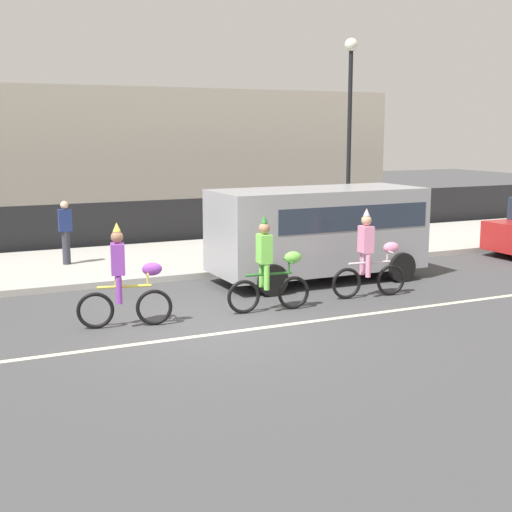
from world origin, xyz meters
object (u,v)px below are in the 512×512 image
parade_cyclist_pink (370,258)px  parked_van_grey (320,227)px  street_lamp_post (350,113)px  parade_cyclist_lime (270,269)px  parade_cyclist_purple (125,282)px  pedestrian_onlooker (65,231)px

parade_cyclist_pink → parked_van_grey: size_ratio=0.38×
parade_cyclist_pink → street_lamp_post: size_ratio=0.33×
parade_cyclist_lime → parade_cyclist_purple: bearing=178.0°
parade_cyclist_purple → pedestrian_onlooker: (0.05, 5.88, 0.17)m
parked_van_grey → pedestrian_onlooker: size_ratio=3.09×
parked_van_grey → street_lamp_post: 4.57m
parade_cyclist_purple → parade_cyclist_lime: 2.86m
street_lamp_post → pedestrian_onlooker: 8.34m
parade_cyclist_lime → parked_van_grey: bearing=42.0°
parade_cyclist_lime → parked_van_grey: 3.27m
parked_van_grey → pedestrian_onlooker: bearing=143.8°
parade_cyclist_lime → parked_van_grey: (2.41, 2.17, 0.44)m
street_lamp_post → pedestrian_onlooker: size_ratio=3.62×
parade_cyclist_pink → street_lamp_post: bearing=62.7°
parade_cyclist_pink → street_lamp_post: 6.16m
parade_cyclist_lime → parade_cyclist_pink: size_ratio=1.00×
parked_van_grey → pedestrian_onlooker: 6.47m
parade_cyclist_purple → street_lamp_post: bearing=31.6°
street_lamp_post → pedestrian_onlooker: street_lamp_post is taller
parade_cyclist_purple → pedestrian_onlooker: 5.88m
street_lamp_post → parade_cyclist_purple: bearing=-148.4°
parade_cyclist_lime → parked_van_grey: size_ratio=0.38×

